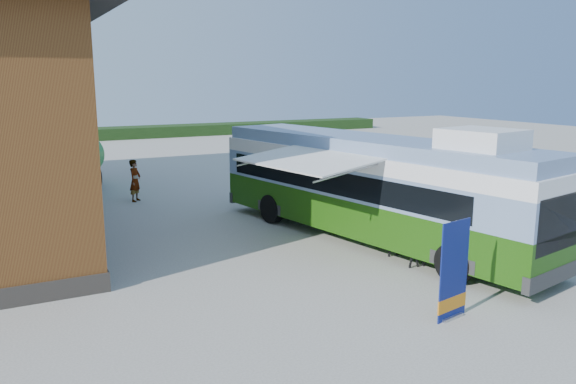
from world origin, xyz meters
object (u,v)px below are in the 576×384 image
bus (371,184)px  banner (453,279)px  person_b (83,182)px  slurry_tanker (72,162)px  picnic_table (422,238)px  person_a (135,180)px

bus → banner: bus is taller
person_b → slurry_tanker: bearing=-131.7°
picnic_table → slurry_tanker: bearing=123.7°
picnic_table → person_a: bearing=121.1°
bus → picnic_table: bearing=-97.8°
slurry_tanker → person_b: bearing=-67.0°
bus → person_a: bearing=109.1°
banner → picnic_table: (2.20, 3.59, -0.28)m
bus → slurry_tanker: 14.77m
slurry_tanker → banner: bearing=-52.9°
bus → person_b: 12.77m
person_b → picnic_table: bearing=77.0°
banner → picnic_table: 4.22m
bus → slurry_tanker: bearing=110.9°
picnic_table → person_b: 14.82m
picnic_table → bus: bearing=98.9°
picnic_table → person_a: person_a is taller
person_a → slurry_tanker: 3.70m
banner → slurry_tanker: slurry_tanker is taller
person_b → person_a: bearing=120.8°
person_a → slurry_tanker: (-2.21, 2.91, 0.57)m
person_a → bus: bearing=-109.5°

